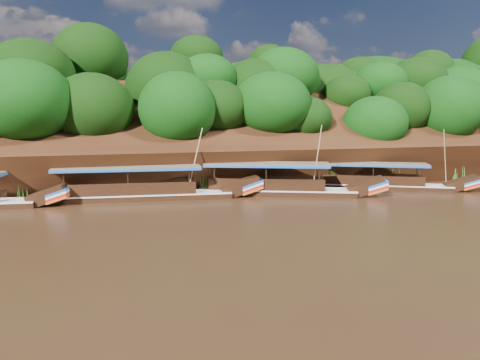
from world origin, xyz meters
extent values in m
plane|color=black|center=(0.00, 0.00, 0.00)|extent=(160.00, 160.00, 0.00)
cube|color=black|center=(0.00, 16.00, 3.50)|extent=(120.00, 16.12, 13.64)
cube|color=black|center=(0.00, 26.00, 0.00)|extent=(120.00, 24.00, 12.00)
ellipsoid|color=#1A420B|center=(-6.00, 15.00, 3.50)|extent=(18.00, 8.00, 6.40)
ellipsoid|color=#1A420B|center=(0.00, 23.00, 9.20)|extent=(24.00, 11.00, 8.40)
ellipsoid|color=#1A420B|center=(24.00, 14.50, 3.40)|extent=(18.00, 8.00, 6.00)
ellipsoid|color=#1A420B|center=(34.00, 22.00, 8.80)|extent=(22.00, 10.00, 8.00)
cube|color=black|center=(10.13, 7.29, 0.00)|extent=(11.90, 7.90, 0.87)
cube|color=silver|center=(10.13, 7.29, 0.42)|extent=(11.93, 7.95, 0.10)
cube|color=black|center=(16.24, 3.90, 0.68)|extent=(3.34, 2.82, 1.69)
cube|color=#1A55AC|center=(16.92, 3.52, 0.97)|extent=(2.14, 2.20, 0.63)
cube|color=red|center=(16.92, 3.52, 0.64)|extent=(2.14, 2.20, 0.63)
cube|color=brown|center=(9.46, 7.67, 2.34)|extent=(9.70, 6.87, 0.12)
cube|color=#1A55AC|center=(9.46, 7.67, 2.22)|extent=(9.70, 6.87, 0.17)
cylinder|color=tan|center=(14.57, 4.27, 3.12)|extent=(1.77, 1.33, 4.97)
cube|color=black|center=(-0.35, 7.09, 0.00)|extent=(13.27, 7.52, 1.00)
cube|color=silver|center=(-0.35, 7.09, 0.48)|extent=(13.30, 7.59, 0.11)
cube|color=black|center=(6.58, 4.13, 0.78)|extent=(3.64, 2.94, 1.89)
cube|color=#1A55AC|center=(7.35, 3.80, 1.12)|extent=(2.27, 2.41, 0.69)
cube|color=red|center=(7.35, 3.80, 0.74)|extent=(2.27, 2.41, 0.69)
cube|color=brown|center=(-1.11, 7.42, 2.69)|extent=(10.75, 6.72, 0.13)
cube|color=#1A55AC|center=(-1.11, 7.42, 2.55)|extent=(10.75, 6.72, 0.20)
cylinder|color=tan|center=(2.47, 5.16, 3.27)|extent=(0.25, 1.20, 5.45)
cube|color=black|center=(-11.68, 8.32, 0.00)|extent=(14.79, 4.11, 1.00)
cube|color=silver|center=(-11.68, 8.32, 0.48)|extent=(14.80, 4.18, 0.11)
cube|color=black|center=(-3.51, 7.37, 0.77)|extent=(3.62, 2.21, 1.96)
cube|color=#1A55AC|center=(-2.61, 7.26, 1.11)|extent=(2.00, 2.09, 0.73)
cube|color=red|center=(-2.61, 7.26, 0.73)|extent=(2.00, 2.09, 0.73)
cube|color=brown|center=(-12.58, 8.42, 2.67)|extent=(11.69, 4.10, 0.13)
cube|color=#1A55AC|center=(-12.58, 8.42, 2.53)|extent=(11.69, 4.10, 0.20)
cylinder|color=tan|center=(-7.30, 7.58, 3.16)|extent=(1.40, 0.29, 5.18)
cube|color=black|center=(-18.60, 7.73, 0.75)|extent=(3.20, 2.22, 1.78)
cube|color=#1A55AC|center=(-17.83, 7.61, 1.07)|extent=(1.81, 2.06, 0.64)
cube|color=red|center=(-17.83, 7.61, 0.71)|extent=(1.81, 2.06, 0.64)
cone|color=#33741D|center=(-20.31, 8.99, 0.71)|extent=(1.50, 1.50, 1.42)
cone|color=#33741D|center=(-13.43, 9.76, 1.03)|extent=(1.50, 1.50, 2.06)
cone|color=#33741D|center=(-5.86, 8.89, 0.85)|extent=(1.50, 1.50, 1.70)
cone|color=#33741D|center=(1.30, 9.08, 0.89)|extent=(1.50, 1.50, 1.78)
cone|color=#33741D|center=(6.25, 9.41, 0.96)|extent=(1.50, 1.50, 1.92)
cone|color=#33741D|center=(12.95, 8.98, 0.90)|extent=(1.50, 1.50, 1.79)
cone|color=#33741D|center=(20.98, 9.44, 1.02)|extent=(1.50, 1.50, 2.05)
camera|label=1|loc=(-15.17, -29.70, 6.74)|focal=35.00mm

